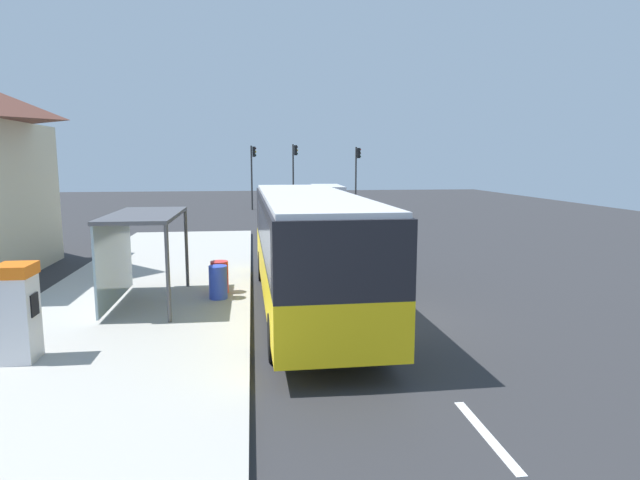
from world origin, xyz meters
name	(u,v)px	position (x,y,z in m)	size (l,w,h in m)	color
ground_plane	(315,241)	(0.00, 14.00, -0.02)	(56.00, 92.00, 0.04)	#2D2D30
sidewalk_platform	(139,304)	(-6.40, 2.00, 0.09)	(6.20, 30.00, 0.18)	#ADAAA3
lane_stripe_seg_0	(486,435)	(0.25, -6.00, 0.01)	(0.16, 2.20, 0.01)	silver
lane_stripe_seg_1	(398,331)	(0.25, -1.00, 0.01)	(0.16, 2.20, 0.01)	silver
lane_stripe_seg_2	(358,284)	(0.25, 4.00, 0.01)	(0.16, 2.20, 0.01)	silver
lane_stripe_seg_3	(335,258)	(0.25, 9.00, 0.01)	(0.16, 2.20, 0.01)	silver
lane_stripe_seg_4	(320,240)	(0.25, 14.00, 0.01)	(0.16, 2.20, 0.01)	silver
lane_stripe_seg_5	(310,228)	(0.25, 19.00, 0.01)	(0.16, 2.20, 0.01)	silver
lane_stripe_seg_6	(302,219)	(0.25, 24.00, 0.01)	(0.16, 2.20, 0.01)	silver
lane_stripe_seg_7	(296,212)	(0.25, 29.00, 0.01)	(0.16, 2.20, 0.01)	silver
bus	(308,244)	(-1.71, 1.19, 1.84)	(2.66, 11.04, 3.21)	yellow
white_van	(327,199)	(2.20, 25.22, 1.34)	(2.15, 5.26, 2.30)	silver
sedan_near	(308,194)	(2.30, 39.40, 0.79)	(1.86, 4.41, 1.52)	navy
sedan_far	(324,203)	(2.30, 28.01, 0.79)	(1.87, 4.41, 1.52)	black
ticket_machine	(18,312)	(-7.77, -2.36, 1.17)	(0.66, 0.76, 1.94)	silver
recycling_bin_blue	(218,282)	(-4.20, 2.04, 0.66)	(0.52, 0.52, 0.95)	blue
recycling_bin_red	(220,277)	(-4.20, 2.74, 0.66)	(0.52, 0.52, 0.95)	red
traffic_light_near_side	(357,168)	(5.50, 31.09, 3.43)	(0.49, 0.28, 5.17)	#2D2D2D
traffic_light_far_side	(253,168)	(-3.10, 31.89, 3.49)	(0.49, 0.28, 5.28)	#2D2D2D
traffic_light_median	(294,166)	(0.39, 32.69, 3.58)	(0.49, 0.28, 5.42)	#2D2D2D
bus_shelter	(134,235)	(-6.41, 1.79, 2.10)	(1.80, 4.00, 2.50)	#4C4C51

